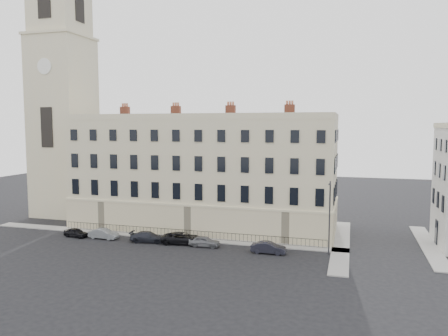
{
  "coord_description": "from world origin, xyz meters",
  "views": [
    {
      "loc": [
        13.97,
        -45.42,
        14.27
      ],
      "look_at": [
        -2.34,
        10.0,
        8.63
      ],
      "focal_mm": 35.0,
      "sensor_mm": 36.0,
      "label": 1
    }
  ],
  "objects_px": {
    "car_b": "(104,234)",
    "car_d": "(182,238)",
    "car_c": "(148,237)",
    "car_f": "(269,248)",
    "streetlamp": "(329,214)",
    "car_e": "(204,241)",
    "car_a": "(76,233)"
  },
  "relations": [
    {
      "from": "car_b",
      "to": "car_d",
      "type": "height_order",
      "value": "car_d"
    },
    {
      "from": "car_c",
      "to": "car_f",
      "type": "relative_size",
      "value": 1.13
    },
    {
      "from": "car_c",
      "to": "car_f",
      "type": "xyz_separation_m",
      "value": [
        15.07,
        -0.51,
        0.0
      ]
    },
    {
      "from": "car_d",
      "to": "streetlamp",
      "type": "xyz_separation_m",
      "value": [
        17.28,
        0.33,
        3.87
      ]
    },
    {
      "from": "car_c",
      "to": "car_e",
      "type": "xyz_separation_m",
      "value": [
        7.3,
        0.02,
        -0.01
      ]
    },
    {
      "from": "car_b",
      "to": "car_e",
      "type": "distance_m",
      "value": 13.45
    },
    {
      "from": "car_c",
      "to": "car_b",
      "type": "bearing_deg",
      "value": 82.56
    },
    {
      "from": "car_a",
      "to": "car_f",
      "type": "relative_size",
      "value": 0.85
    },
    {
      "from": "car_c",
      "to": "car_f",
      "type": "distance_m",
      "value": 15.07
    },
    {
      "from": "car_b",
      "to": "car_d",
      "type": "relative_size",
      "value": 0.78
    },
    {
      "from": "car_e",
      "to": "streetlamp",
      "type": "height_order",
      "value": "streetlamp"
    },
    {
      "from": "car_c",
      "to": "streetlamp",
      "type": "relative_size",
      "value": 0.54
    },
    {
      "from": "car_a",
      "to": "streetlamp",
      "type": "height_order",
      "value": "streetlamp"
    },
    {
      "from": "car_d",
      "to": "streetlamp",
      "type": "distance_m",
      "value": 17.71
    },
    {
      "from": "car_d",
      "to": "car_f",
      "type": "relative_size",
      "value": 1.26
    },
    {
      "from": "car_c",
      "to": "car_e",
      "type": "height_order",
      "value": "car_c"
    },
    {
      "from": "car_b",
      "to": "streetlamp",
      "type": "xyz_separation_m",
      "value": [
        27.71,
        0.88,
        3.92
      ]
    },
    {
      "from": "car_a",
      "to": "car_b",
      "type": "relative_size",
      "value": 0.87
    },
    {
      "from": "car_d",
      "to": "car_e",
      "type": "distance_m",
      "value": 3.06
    },
    {
      "from": "car_d",
      "to": "car_a",
      "type": "bearing_deg",
      "value": 84.94
    },
    {
      "from": "car_f",
      "to": "streetlamp",
      "type": "height_order",
      "value": "streetlamp"
    },
    {
      "from": "car_f",
      "to": "streetlamp",
      "type": "bearing_deg",
      "value": -78.63
    },
    {
      "from": "car_b",
      "to": "car_c",
      "type": "bearing_deg",
      "value": -87.34
    },
    {
      "from": "car_a",
      "to": "car_e",
      "type": "bearing_deg",
      "value": -80.84
    },
    {
      "from": "car_d",
      "to": "car_e",
      "type": "height_order",
      "value": "car_d"
    },
    {
      "from": "car_e",
      "to": "streetlamp",
      "type": "bearing_deg",
      "value": -89.27
    },
    {
      "from": "car_c",
      "to": "car_d",
      "type": "height_order",
      "value": "car_d"
    },
    {
      "from": "car_c",
      "to": "car_d",
      "type": "relative_size",
      "value": 0.9
    },
    {
      "from": "car_c",
      "to": "car_d",
      "type": "xyz_separation_m",
      "value": [
        4.27,
        0.47,
        0.04
      ]
    },
    {
      "from": "streetlamp",
      "to": "car_e",
      "type": "bearing_deg",
      "value": -177.73
    },
    {
      "from": "car_d",
      "to": "streetlamp",
      "type": "bearing_deg",
      "value": -97.22
    },
    {
      "from": "car_b",
      "to": "car_f",
      "type": "xyz_separation_m",
      "value": [
        21.22,
        -0.42,
        0.01
      ]
    }
  ]
}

